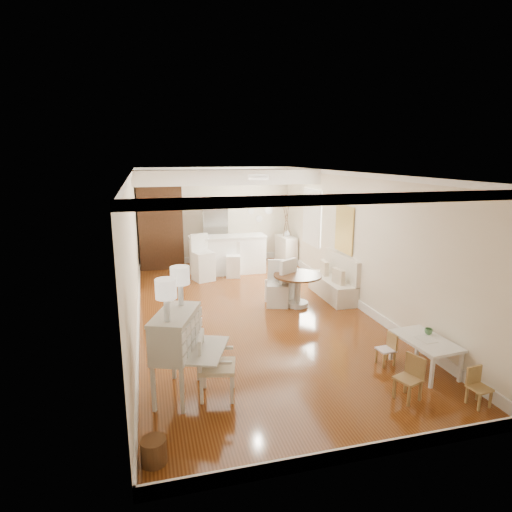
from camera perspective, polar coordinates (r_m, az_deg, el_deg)
name	(u,v)px	position (r m, az deg, el deg)	size (l,w,h in m)	color
room	(250,214)	(8.62, -0.85, 5.62)	(9.00, 9.04, 2.82)	brown
secretary_bureau	(177,354)	(5.85, -10.54, -12.76)	(0.91, 0.93, 1.17)	beige
gustavian_armchair	(217,365)	(5.83, -5.18, -14.31)	(0.50, 0.50, 0.87)	silver
wicker_basket	(154,451)	(5.00, -13.48, -23.98)	(0.27, 0.27, 0.27)	brown
kids_table	(424,355)	(6.97, 21.54, -12.15)	(0.59, 0.99, 0.50)	silver
kids_chair_a	(408,378)	(6.12, 19.63, -15.11)	(0.29, 0.29, 0.60)	olive
kids_chair_b	(386,349)	(6.96, 16.93, -11.79)	(0.24, 0.24, 0.50)	#AE884F
kids_chair_c	(480,387)	(6.36, 27.66, -15.26)	(0.25, 0.25, 0.51)	#A27F49
banquette	(333,276)	(9.73, 10.18, -2.68)	(0.52, 1.60, 0.98)	silver
dining_table	(297,290)	(9.11, 5.55, -4.58)	(1.02, 1.02, 0.69)	#4B2D18
slip_chair_near	(278,284)	(9.08, 2.93, -3.73)	(0.45, 0.47, 0.96)	silver
slip_chair_far	(281,280)	(9.28, 3.31, -3.22)	(0.47, 0.49, 0.99)	white
breakfast_counter	(228,255)	(11.57, -3.80, 0.19)	(2.05, 0.65, 1.03)	white
bar_stool_left	(203,258)	(10.93, -7.08, -0.25)	(0.47, 0.47, 1.18)	silver
bar_stool_right	(233,260)	(11.21, -3.07, -0.51)	(0.37, 0.37, 0.92)	white
pantry_cabinet	(161,228)	(12.32, -12.60, 3.71)	(1.20, 0.60, 2.30)	#381E11
fridge	(227,234)	(12.54, -3.83, 3.01)	(0.75, 0.65, 1.80)	silver
sideboard	(286,250)	(12.67, 4.01, 0.83)	(0.38, 0.85, 0.81)	silver
pencil_cup	(428,331)	(7.05, 22.01, -9.30)	(0.12, 0.12, 0.09)	#518B57
branch_vase	(287,233)	(12.62, 4.16, 3.08)	(0.18, 0.18, 0.18)	white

